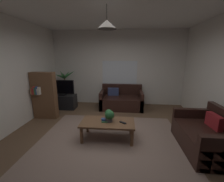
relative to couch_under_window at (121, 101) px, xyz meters
name	(u,v)px	position (x,y,z in m)	size (l,w,h in m)	color
floor	(111,139)	(-0.18, -2.06, -0.28)	(4.92, 5.13, 0.02)	brown
rug	(110,143)	(-0.18, -2.26, -0.27)	(3.20, 2.82, 0.01)	gray
wall_back	(118,68)	(-0.18, 0.53, 1.12)	(5.04, 0.06, 2.79)	silver
wall_left	(0,77)	(-2.67, -2.06, 1.12)	(0.06, 5.13, 2.79)	silver
ceiling	(110,3)	(-0.18, -2.06, 2.53)	(4.92, 5.13, 0.02)	white
window_pane	(120,73)	(-0.10, 0.50, 0.94)	(1.32, 0.01, 0.93)	white
couch_under_window	(121,101)	(0.00, 0.00, 0.00)	(1.49, 0.89, 0.82)	black
couch_right_side	(207,137)	(1.78, -2.27, 0.00)	(0.89, 1.34, 0.82)	black
coffee_table	(108,124)	(-0.25, -2.07, 0.08)	(1.19, 0.61, 0.42)	brown
book_on_table_0	(105,121)	(-0.31, -2.08, 0.16)	(0.13, 0.12, 0.03)	#387247
book_on_table_1	(105,120)	(-0.31, -2.07, 0.18)	(0.14, 0.08, 0.03)	#2D4C8C
book_on_table_2	(105,119)	(-0.31, -2.07, 0.21)	(0.16, 0.09, 0.02)	#2D4C8C
remote_on_table_0	(123,123)	(0.09, -2.11, 0.15)	(0.05, 0.16, 0.02)	black
potted_plant_on_table	(109,115)	(-0.21, -2.04, 0.29)	(0.22, 0.22, 0.27)	#4C4C51
tv_stand	(63,102)	(-2.09, -0.25, -0.02)	(0.90, 0.44, 0.50)	black
tv	(62,87)	(-2.09, -0.27, 0.50)	(0.87, 0.16, 0.54)	black
potted_palm_corner	(66,91)	(-2.15, 0.17, 0.29)	(0.74, 0.70, 1.36)	beige
bookshelf_corner	(44,95)	(-2.27, -1.09, 0.43)	(0.70, 0.31, 1.40)	brown
pendant_lamp	(107,24)	(-0.25, -2.07, 2.16)	(0.38, 0.38, 0.44)	black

